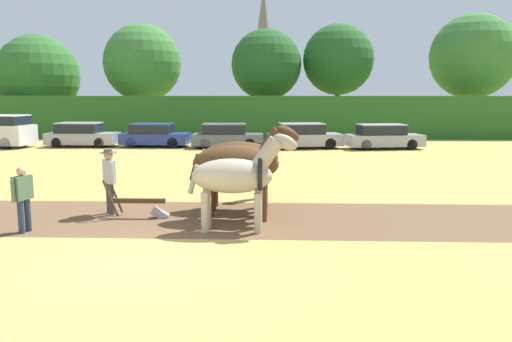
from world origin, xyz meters
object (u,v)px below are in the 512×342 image
draft_horse_lead_right (240,164)px  parked_car_left (82,135)px  tree_center_left (266,65)px  draft_horse_trail_left (243,158)px  farmer_onlooker_left (23,195)px  parked_car_center (227,136)px  tree_center (338,60)px  tree_left (143,63)px  plow (143,206)px  parked_car_right (383,137)px  tree_center_right (473,56)px  church_spire (264,49)px  farmer_at_plow (109,176)px  farmer_beside_team (260,165)px  tree_far_left (38,76)px  parked_car_center_right (304,136)px  parked_car_center_left (154,135)px  draft_horse_lead_left (237,176)px

draft_horse_lead_right → parked_car_left: 20.81m
tree_center_left → parked_car_left: tree_center_left is taller
draft_horse_trail_left → farmer_onlooker_left: bearing=-152.0°
parked_car_center → tree_center_left: bearing=77.4°
tree_center → draft_horse_trail_left: tree_center is taller
tree_left → plow: size_ratio=5.30×
parked_car_right → farmer_onlooker_left: bearing=-131.7°
tree_center_right → church_spire: (-17.34, 30.67, 3.36)m
tree_center → farmer_onlooker_left: (-11.56, -30.97, -5.11)m
tree_center_right → farmer_at_plow: size_ratio=5.47×
tree_left → farmer_onlooker_left: 31.02m
tree_center → parked_car_left: size_ratio=2.10×
tree_left → farmer_beside_team: tree_left is taller
tree_far_left → draft_horse_trail_left: tree_far_left is taller
draft_horse_trail_left → parked_car_center: draft_horse_trail_left is taller
tree_center_left → farmer_at_plow: tree_center_left is taller
plow → parked_car_right: size_ratio=0.37×
draft_horse_lead_right → parked_car_center_right: bearing=81.4°
church_spire → draft_horse_lead_right: size_ratio=6.38×
parked_car_left → parked_car_right: parked_car_left is taller
tree_center → parked_car_left: (-17.30, -11.74, -5.30)m
tree_left → parked_car_center_left: 12.60m
draft_horse_lead_left → plow: draft_horse_lead_left is taller
tree_left → parked_car_center_right: size_ratio=1.97×
plow → farmer_beside_team: farmer_beside_team is taller
tree_far_left → tree_left: (8.64, 0.19, 1.05)m
tree_far_left → tree_left: 8.71m
plow → farmer_beside_team: (3.02, 2.46, 0.72)m
tree_far_left → tree_center_left: size_ratio=0.95×
tree_left → parked_car_center_left: tree_left is taller
tree_center_left → farmer_beside_team: (-0.17, -26.55, -4.55)m
draft_horse_lead_right → farmer_at_plow: bearing=174.5°
draft_horse_lead_right → parked_car_right: bearing=66.9°
church_spire → farmer_onlooker_left: bearing=-94.8°
tree_center_left → tree_center_right: size_ratio=0.87×
tree_center_left → tree_left: bearing=-179.1°
farmer_onlooker_left → tree_far_left: bearing=132.2°
tree_center_right → parked_car_left: size_ratio=2.28×
farmer_beside_team → parked_car_right: bearing=92.4°
tree_center_right → church_spire: bearing=119.5°
parked_car_center_left → draft_horse_lead_right: bearing=-67.4°
draft_horse_lead_left → parked_car_left: (-10.70, 18.96, -0.61)m
tree_center → farmer_at_plow: size_ratio=5.03×
draft_horse_lead_left → farmer_at_plow: size_ratio=1.48×
church_spire → parked_car_center_right: (2.68, -43.01, -8.88)m
farmer_at_plow → farmer_beside_team: bearing=-6.8°
draft_horse_trail_left → farmer_at_plow: (-3.54, -0.73, -0.38)m
draft_horse_lead_left → tree_far_left: bearing=122.3°
tree_left → tree_center_right: 27.08m
draft_horse_lead_left → farmer_beside_team: size_ratio=1.49×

